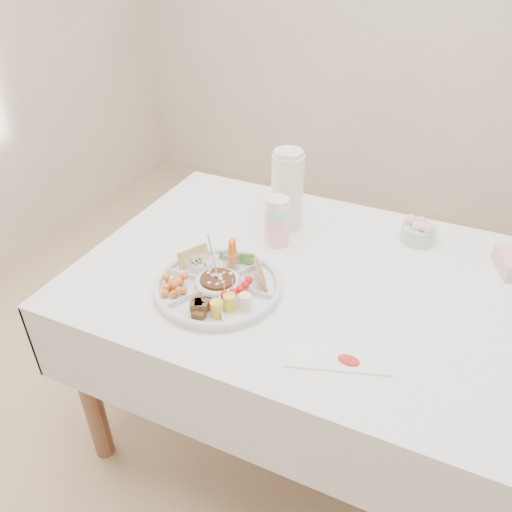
% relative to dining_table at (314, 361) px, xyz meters
% --- Properties ---
extents(floor, '(4.00, 4.00, 0.00)m').
position_rel_dining_table_xyz_m(floor, '(0.00, 0.00, -0.38)').
color(floor, tan).
rests_on(floor, ground).
extents(dining_table, '(1.52, 1.02, 0.76)m').
position_rel_dining_table_xyz_m(dining_table, '(0.00, 0.00, 0.00)').
color(dining_table, white).
rests_on(dining_table, floor).
extents(party_tray, '(0.40, 0.40, 0.04)m').
position_rel_dining_table_xyz_m(party_tray, '(-0.26, -0.20, 0.40)').
color(party_tray, silver).
rests_on(party_tray, dining_table).
extents(bean_dip, '(0.11, 0.11, 0.04)m').
position_rel_dining_table_xyz_m(bean_dip, '(-0.26, -0.20, 0.41)').
color(bean_dip, black).
rests_on(bean_dip, party_tray).
extents(tortillas, '(0.10, 0.10, 0.05)m').
position_rel_dining_table_xyz_m(tortillas, '(-0.15, -0.12, 0.42)').
color(tortillas, '#A47929').
rests_on(tortillas, party_tray).
extents(carrot_cucumber, '(0.11, 0.11, 0.10)m').
position_rel_dining_table_xyz_m(carrot_cucumber, '(-0.27, -0.07, 0.44)').
color(carrot_cucumber, orange).
rests_on(carrot_cucumber, party_tray).
extents(pita_raisins, '(0.13, 0.13, 0.07)m').
position_rel_dining_table_xyz_m(pita_raisins, '(-0.38, -0.14, 0.42)').
color(pita_raisins, tan).
rests_on(pita_raisins, party_tray).
extents(cherries, '(0.11, 0.11, 0.04)m').
position_rel_dining_table_xyz_m(cherries, '(-0.37, -0.27, 0.42)').
color(cherries, orange).
rests_on(cherries, party_tray).
extents(granola_chunks, '(0.10, 0.10, 0.04)m').
position_rel_dining_table_xyz_m(granola_chunks, '(-0.26, -0.33, 0.42)').
color(granola_chunks, brown).
rests_on(granola_chunks, party_tray).
extents(banana_tomato, '(0.12, 0.12, 0.09)m').
position_rel_dining_table_xyz_m(banana_tomato, '(-0.15, -0.25, 0.44)').
color(banana_tomato, '#FFD465').
rests_on(banana_tomato, party_tray).
extents(cup_stack, '(0.09, 0.09, 0.23)m').
position_rel_dining_table_xyz_m(cup_stack, '(-0.21, 0.12, 0.50)').
color(cup_stack, '#B3C7B1').
rests_on(cup_stack, dining_table).
extents(thermos, '(0.11, 0.11, 0.29)m').
position_rel_dining_table_xyz_m(thermos, '(-0.22, 0.25, 0.53)').
color(thermos, silver).
rests_on(thermos, dining_table).
extents(flower_bowl, '(0.14, 0.14, 0.09)m').
position_rel_dining_table_xyz_m(flower_bowl, '(0.24, 0.34, 0.42)').
color(flower_bowl, '#83BBA5').
rests_on(flower_bowl, dining_table).
extents(placemat, '(0.29, 0.17, 0.01)m').
position_rel_dining_table_xyz_m(placemat, '(0.15, -0.32, 0.38)').
color(placemat, white).
rests_on(placemat, dining_table).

